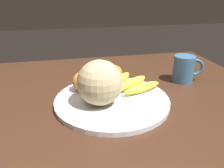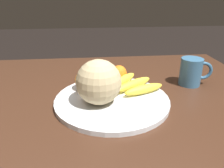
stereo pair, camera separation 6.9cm
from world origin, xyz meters
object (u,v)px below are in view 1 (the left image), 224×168
(orange_front_left, at_px, (107,78))
(produce_tag, at_px, (113,88))
(melon, at_px, (100,83))
(fruit_bowl, at_px, (112,100))
(ceramic_mug, at_px, (184,69))
(banana_bunch, at_px, (130,84))
(orange_mid_center, at_px, (115,73))
(orange_front_right, at_px, (82,82))
(orange_back_left, at_px, (86,75))
(kitchen_table, at_px, (93,138))

(orange_front_left, bearing_deg, produce_tag, 112.78)
(melon, bearing_deg, fruit_bowl, -149.53)
(melon, height_order, ceramic_mug, melon)
(banana_bunch, distance_m, orange_mid_center, 0.09)
(orange_front_right, distance_m, orange_back_left, 0.07)
(kitchen_table, distance_m, fruit_bowl, 0.14)
(ceramic_mug, bearing_deg, banana_bunch, 11.99)
(kitchen_table, distance_m, produce_tag, 0.19)
(produce_tag, bearing_deg, ceramic_mug, -159.95)
(orange_front_left, distance_m, orange_front_right, 0.10)
(kitchen_table, relative_size, ceramic_mug, 10.95)
(fruit_bowl, distance_m, orange_front_right, 0.12)
(fruit_bowl, xyz_separation_m, orange_mid_center, (-0.04, -0.15, 0.04))
(orange_mid_center, distance_m, produce_tag, 0.09)
(orange_front_left, xyz_separation_m, produce_tag, (-0.02, 0.04, -0.03))
(fruit_bowl, xyz_separation_m, ceramic_mug, (-0.32, -0.11, 0.04))
(banana_bunch, xyz_separation_m, orange_mid_center, (0.04, -0.08, 0.01))
(kitchen_table, relative_size, orange_back_left, 21.94)
(fruit_bowl, bearing_deg, melon, 30.47)
(fruit_bowl, bearing_deg, orange_front_right, -40.97)
(orange_mid_center, height_order, produce_tag, orange_mid_center)
(kitchen_table, distance_m, ceramic_mug, 0.45)
(fruit_bowl, height_order, orange_front_left, orange_front_left)
(kitchen_table, bearing_deg, orange_mid_center, -119.56)
(orange_front_right, relative_size, ceramic_mug, 0.56)
(orange_back_left, bearing_deg, kitchen_table, 88.29)
(fruit_bowl, bearing_deg, ceramic_mug, -160.17)
(orange_front_right, bearing_deg, orange_back_left, -107.52)
(melon, height_order, orange_front_left, melon)
(fruit_bowl, distance_m, produce_tag, 0.07)
(banana_bunch, relative_size, orange_front_left, 3.46)
(kitchen_table, relative_size, orange_front_left, 23.26)
(orange_back_left, xyz_separation_m, ceramic_mug, (-0.38, 0.03, 0.01))
(orange_front_right, bearing_deg, orange_mid_center, -151.86)
(fruit_bowl, distance_m, orange_mid_center, 0.16)
(fruit_bowl, height_order, orange_mid_center, orange_mid_center)
(orange_front_right, bearing_deg, melon, 114.21)
(kitchen_table, xyz_separation_m, fruit_bowl, (-0.07, -0.06, 0.10))
(banana_bunch, bearing_deg, orange_mid_center, 79.25)
(kitchen_table, distance_m, orange_front_right, 0.19)
(orange_front_left, xyz_separation_m, orange_mid_center, (-0.04, -0.04, 0.00))
(produce_tag, distance_m, ceramic_mug, 0.30)
(kitchen_table, height_order, orange_mid_center, orange_mid_center)
(orange_mid_center, xyz_separation_m, produce_tag, (0.02, 0.08, -0.03))
(banana_bunch, relative_size, ceramic_mug, 1.63)
(orange_front_left, distance_m, ceramic_mug, 0.31)
(melon, distance_m, orange_front_left, 0.14)
(orange_front_left, xyz_separation_m, orange_back_left, (0.07, -0.04, 0.00))
(banana_bunch, xyz_separation_m, produce_tag, (0.06, -0.00, -0.01))
(orange_front_right, height_order, produce_tag, orange_front_right)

